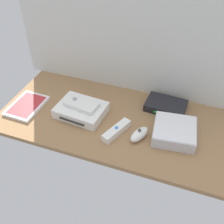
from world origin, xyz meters
The scene contains 9 objects.
ground_plane centered at (0.00, 0.00, -1.00)cm, with size 100.00×48.00×2.00cm, color #936D47.
back_wall centered at (0.00, 24.60, 32.00)cm, with size 110.00×1.20×64.00cm, color silver.
game_console centered at (-14.14, -1.50, 2.20)cm, with size 22.22×17.77×4.40cm.
mini_computer centered at (27.49, -1.23, 2.64)cm, with size 18.83×18.83×5.30cm.
game_case centered at (-39.86, -5.78, 0.76)cm, with size 14.14×19.38×1.56cm.
network_router centered at (20.77, 15.12, 1.70)cm, with size 18.63×13.09×3.40cm.
remote_wand centered at (4.78, -7.73, 1.51)cm, with size 8.85×15.08×3.40cm.
remote_nunchuk centered at (14.33, -7.14, 2.04)cm, with size 7.88×10.92×5.10cm.
remote_classic_pad centered at (-13.71, -1.09, 5.41)cm, with size 15.46×10.13×2.40cm.
Camera 1 is at (30.65, -84.62, 81.68)cm, focal length 44.09 mm.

